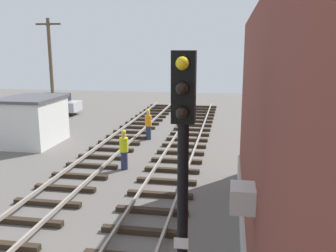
{
  "coord_description": "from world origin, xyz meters",
  "views": [
    {
      "loc": [
        3.23,
        -5.56,
        5.51
      ],
      "look_at": [
        0.18,
        12.28,
        1.64
      ],
      "focal_mm": 39.15,
      "sensor_mm": 36.0,
      "label": 1
    }
  ],
  "objects_px": {
    "control_hut": "(33,120)",
    "track_worker_foreground": "(148,125)",
    "track_worker_distant": "(124,150)",
    "signal_mast": "(183,181)",
    "utility_pole_far": "(51,71)",
    "parked_car_silver": "(54,104)"
  },
  "relations": [
    {
      "from": "signal_mast",
      "to": "track_worker_foreground",
      "type": "relative_size",
      "value": 2.93
    },
    {
      "from": "signal_mast",
      "to": "track_worker_distant",
      "type": "height_order",
      "value": "signal_mast"
    },
    {
      "from": "signal_mast",
      "to": "control_hut",
      "type": "distance_m",
      "value": 17.41
    },
    {
      "from": "control_hut",
      "to": "track_worker_distant",
      "type": "xyz_separation_m",
      "value": [
        6.54,
        -3.57,
        -0.46
      ]
    },
    {
      "from": "parked_car_silver",
      "to": "track_worker_foreground",
      "type": "xyz_separation_m",
      "value": [
        9.7,
        -7.11,
        0.03
      ]
    },
    {
      "from": "parked_car_silver",
      "to": "track_worker_distant",
      "type": "relative_size",
      "value": 2.25
    },
    {
      "from": "parked_car_silver",
      "to": "track_worker_distant",
      "type": "bearing_deg",
      "value": -52.47
    },
    {
      "from": "control_hut",
      "to": "parked_car_silver",
      "type": "height_order",
      "value": "control_hut"
    },
    {
      "from": "track_worker_foreground",
      "to": "track_worker_distant",
      "type": "bearing_deg",
      "value": -88.59
    },
    {
      "from": "track_worker_distant",
      "to": "signal_mast",
      "type": "bearing_deg",
      "value": -68.34
    },
    {
      "from": "control_hut",
      "to": "utility_pole_far",
      "type": "bearing_deg",
      "value": 103.62
    },
    {
      "from": "control_hut",
      "to": "utility_pole_far",
      "type": "xyz_separation_m",
      "value": [
        -1.21,
        4.98,
        2.55
      ]
    },
    {
      "from": "utility_pole_far",
      "to": "track_worker_foreground",
      "type": "xyz_separation_m",
      "value": [
        7.6,
        -2.85,
        -3.01
      ]
    },
    {
      "from": "control_hut",
      "to": "parked_car_silver",
      "type": "bearing_deg",
      "value": 109.68
    },
    {
      "from": "control_hut",
      "to": "track_worker_foreground",
      "type": "distance_m",
      "value": 6.76
    },
    {
      "from": "parked_car_silver",
      "to": "utility_pole_far",
      "type": "relative_size",
      "value": 0.56
    },
    {
      "from": "signal_mast",
      "to": "track_worker_distant",
      "type": "distance_m",
      "value": 11.18
    },
    {
      "from": "utility_pole_far",
      "to": "track_worker_foreground",
      "type": "relative_size",
      "value": 4.01
    },
    {
      "from": "parked_car_silver",
      "to": "track_worker_distant",
      "type": "height_order",
      "value": "track_worker_distant"
    },
    {
      "from": "signal_mast",
      "to": "track_worker_distant",
      "type": "bearing_deg",
      "value": 111.66
    },
    {
      "from": "control_hut",
      "to": "utility_pole_far",
      "type": "height_order",
      "value": "utility_pole_far"
    },
    {
      "from": "parked_car_silver",
      "to": "track_worker_distant",
      "type": "distance_m",
      "value": 16.16
    }
  ]
}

